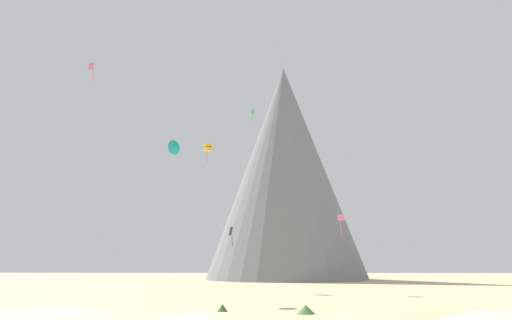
% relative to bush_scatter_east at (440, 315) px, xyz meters
% --- Properties ---
extents(bush_scatter_east, '(2.16, 2.16, 0.96)m').
position_rel_bush_scatter_east_xyz_m(bush_scatter_east, '(0.00, 0.00, 0.00)').
color(bush_scatter_east, '#386633').
rests_on(bush_scatter_east, ground_plane).
extents(bush_near_left, '(2.56, 2.56, 0.84)m').
position_rel_bush_scatter_east_xyz_m(bush_near_left, '(-10.92, 5.01, -0.06)').
color(bush_near_left, '#477238').
rests_on(bush_near_left, ground_plane).
extents(bush_far_left, '(2.11, 2.11, 1.04)m').
position_rel_bush_scatter_east_xyz_m(bush_far_left, '(-18.81, 3.33, 0.04)').
color(bush_far_left, '#386633').
rests_on(bush_far_left, ground_plane).
extents(rock_massif, '(64.89, 64.89, 68.74)m').
position_rel_bush_scatter_east_xyz_m(rock_massif, '(-10.38, 99.24, 31.66)').
color(rock_massif, slate).
rests_on(rock_massif, ground_plane).
extents(kite_pink_low, '(1.15, 1.17, 4.07)m').
position_rel_bush_scatter_east_xyz_m(kite_pink_low, '(-2.32, 34.66, 11.72)').
color(kite_pink_low, pink).
extents(kite_rainbow_high, '(1.01, 0.55, 3.22)m').
position_rel_bush_scatter_east_xyz_m(kite_rainbow_high, '(-36.81, 11.41, 28.32)').
color(kite_rainbow_high, '#E5668C').
extents(kite_teal_mid, '(1.68, 1.89, 2.16)m').
position_rel_bush_scatter_east_xyz_m(kite_teal_mid, '(-28.06, 21.85, 20.71)').
color(kite_teal_mid, teal).
extents(kite_green_high, '(0.75, 1.01, 2.64)m').
position_rel_bush_scatter_east_xyz_m(kite_green_high, '(-17.71, 48.45, 35.23)').
color(kite_green_high, green).
extents(kite_gold_high, '(1.95, 1.94, 3.82)m').
position_rel_bush_scatter_east_xyz_m(kite_gold_high, '(-26.76, 46.72, 27.26)').
color(kite_gold_high, gold).
extents(kite_black_low, '(0.84, 0.97, 3.41)m').
position_rel_bush_scatter_east_xyz_m(kite_black_low, '(-21.21, 39.57, 9.69)').
color(kite_black_low, black).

